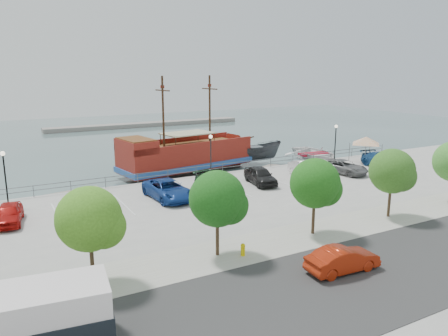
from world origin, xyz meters
TOP-DOWN VIEW (x-y plane):
  - ground at (0.00, 0.00)m, footprint 160.00×160.00m
  - street at (0.00, -16.00)m, footprint 100.00×8.00m
  - sidewalk at (0.00, -10.00)m, footprint 100.00×4.00m
  - seawall_railing at (0.00, 7.80)m, footprint 50.00×0.06m
  - far_shore at (10.00, 55.00)m, footprint 40.00×3.00m
  - pirate_ship at (1.88, 14.00)m, footprint 18.08×7.54m
  - patrol_boat at (9.59, 13.38)m, footprint 7.00×3.99m
  - speedboat at (16.85, 10.91)m, footprint 6.64×8.61m
  - dock_west at (-13.75, 9.20)m, footprint 8.11×3.86m
  - dock_mid at (7.93, 9.20)m, footprint 6.99×4.61m
  - dock_east at (15.63, 9.20)m, footprint 7.34×4.34m
  - canopy_tent at (19.04, 4.76)m, footprint 4.18×4.18m
  - street_van at (-18.29, -14.37)m, footprint 5.86×3.01m
  - street_sedan at (-3.16, -14.96)m, footprint 4.17×1.63m
  - shuttle_bus at (-19.06, -14.50)m, footprint 7.75×3.52m
  - fire_hydrant at (-6.78, -10.80)m, footprint 0.27×0.27m
  - lamp_post_left at (-18.00, 6.50)m, footprint 0.36×0.36m
  - lamp_post_mid at (0.00, 6.50)m, footprint 0.36×0.36m
  - lamp_post_right at (16.00, 6.50)m, footprint 0.36×0.36m
  - tree_b at (-14.85, -10.07)m, footprint 3.30×3.20m
  - tree_c at (-7.85, -10.07)m, footprint 3.30×3.20m
  - tree_d at (-0.85, -10.07)m, footprint 3.30×3.20m
  - tree_e at (6.15, -10.07)m, footprint 3.30×3.20m
  - parked_car_a at (-18.15, 1.61)m, footprint 2.30×4.34m
  - parked_car_b at (-12.16, 2.63)m, footprint 2.19×4.22m
  - parked_car_c at (-6.33, 1.88)m, footprint 2.97×5.83m
  - parked_car_d at (-1.66, 1.94)m, footprint 2.92×5.42m
  - parked_car_e at (2.99, 2.25)m, footprint 2.70×4.96m
  - parked_car_f at (8.28, 1.90)m, footprint 2.41×5.17m
  - parked_car_g at (12.74, 1.59)m, footprint 3.29×5.40m
  - parked_car_h at (18.25, 1.52)m, footprint 3.11×5.82m

SIDE VIEW (x-z plane):
  - ground at x=0.00m, z-range -1.00..-1.00m
  - dock_mid at x=7.93m, z-range -1.00..-0.61m
  - dock_east at x=15.63m, z-range -1.00..-0.60m
  - dock_west at x=-13.75m, z-range -1.00..-0.55m
  - far_shore at x=10.00m, z-range -1.00..-0.20m
  - speedboat at x=16.85m, z-range -1.00..0.65m
  - street at x=0.00m, z-range -0.01..0.03m
  - sidewalk at x=0.00m, z-range -0.01..0.04m
  - patrol_boat at x=9.59m, z-range -1.00..1.55m
  - fire_hydrant at x=-6.78m, z-range 0.03..0.81m
  - seawall_railing at x=0.00m, z-range 0.03..1.03m
  - parked_car_b at x=-12.16m, z-range 0.00..1.33m
  - street_sedan at x=-3.16m, z-range 0.00..1.35m
  - parked_car_g at x=12.74m, z-range 0.00..1.40m
  - parked_car_a at x=-18.15m, z-range 0.00..1.41m
  - parked_car_d at x=-1.66m, z-range 0.00..1.49m
  - parked_car_c at x=-6.33m, z-range 0.00..1.58m
  - street_van at x=-18.29m, z-range 0.00..1.58m
  - parked_car_e at x=2.99m, z-range 0.00..1.60m
  - parked_car_h at x=18.25m, z-range 0.00..1.60m
  - parked_car_f at x=8.28m, z-range 0.00..1.64m
  - pirate_ship at x=1.88m, z-range -4.74..6.51m
  - shuttle_bus at x=-19.06m, z-range -0.04..2.60m
  - canopy_tent at x=19.04m, z-range 1.25..4.62m
  - lamp_post_left at x=-18.00m, z-range 0.80..5.08m
  - lamp_post_mid at x=0.00m, z-range 0.80..5.08m
  - lamp_post_right at x=16.00m, z-range 0.80..5.08m
  - tree_b at x=-14.85m, z-range 0.80..5.80m
  - tree_c at x=-7.85m, z-range 0.80..5.80m
  - tree_d at x=-0.85m, z-range 0.80..5.80m
  - tree_e at x=6.15m, z-range 0.80..5.80m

